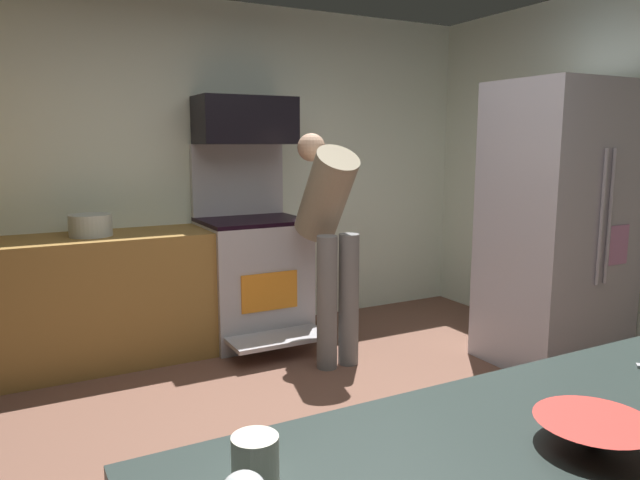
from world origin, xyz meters
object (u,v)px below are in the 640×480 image
(microwave, at_px, (245,120))
(oven_range, at_px, (253,275))
(person_cook, at_px, (329,229))
(refrigerator, at_px, (557,225))
(mug_coffee, at_px, (255,459))
(mixing_bowl_large, at_px, (594,433))
(stock_pot, at_px, (90,225))

(microwave, bearing_deg, oven_range, -90.00)
(person_cook, bearing_deg, refrigerator, -27.55)
(person_cook, bearing_deg, oven_range, 112.67)
(mug_coffee, bearing_deg, mixing_bowl_large, -17.20)
(oven_range, height_order, mug_coffee, oven_range)
(microwave, xyz_separation_m, stock_pot, (-1.16, -0.08, -0.72))
(oven_range, height_order, microwave, microwave)
(microwave, xyz_separation_m, mixing_bowl_large, (-0.61, -3.56, -0.76))
(person_cook, bearing_deg, mug_coffee, -121.65)
(person_cook, height_order, stock_pot, person_cook)
(person_cook, distance_m, stock_pot, 1.62)
(mug_coffee, bearing_deg, oven_range, 68.46)
(oven_range, bearing_deg, refrigerator, -40.23)
(person_cook, xyz_separation_m, mug_coffee, (-1.58, -2.56, 0.00))
(person_cook, bearing_deg, mixing_bowl_large, -108.10)
(person_cook, bearing_deg, microwave, 110.25)
(microwave, height_order, mug_coffee, microwave)
(microwave, bearing_deg, mug_coffee, -110.99)
(mixing_bowl_large, bearing_deg, oven_range, 79.98)
(refrigerator, distance_m, person_cook, 1.57)
(refrigerator, xyz_separation_m, mixing_bowl_large, (-2.30, -2.04, -0.04))
(microwave, bearing_deg, person_cook, -69.75)
(mug_coffee, bearing_deg, person_cook, 58.35)
(oven_range, bearing_deg, stock_pot, 179.37)
(mixing_bowl_large, bearing_deg, refrigerator, 41.63)
(mixing_bowl_large, relative_size, mug_coffee, 2.71)
(oven_range, xyz_separation_m, mixing_bowl_large, (-0.61, -3.47, 0.42))
(person_cook, relative_size, stock_pot, 5.65)
(oven_range, relative_size, microwave, 2.05)
(refrigerator, height_order, stock_pot, refrigerator)
(refrigerator, relative_size, mixing_bowl_large, 7.84)
(refrigerator, xyz_separation_m, person_cook, (-1.39, 0.73, -0.02))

